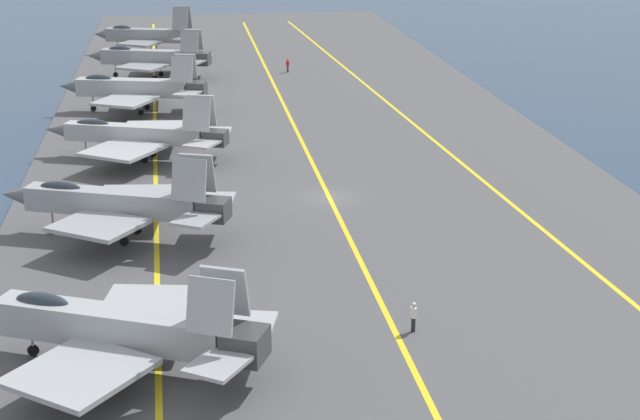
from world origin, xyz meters
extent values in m
plane|color=navy|center=(0.00, 0.00, 0.00)|extent=(2000.00, 2000.00, 0.00)
cube|color=#4C4C4F|center=(0.00, 0.00, 0.20)|extent=(218.38, 49.05, 0.40)
cube|color=yellow|center=(0.00, -13.49, 0.40)|extent=(196.23, 11.77, 0.01)
cube|color=yellow|center=(0.00, 0.00, 0.40)|extent=(196.54, 0.36, 0.01)
cube|color=yellow|center=(0.00, 13.49, 0.40)|extent=(196.51, 4.11, 0.01)
cube|color=#9EA3A8|center=(-26.17, 15.33, 2.73)|extent=(6.80, 12.02, 1.84)
cube|color=#38383A|center=(-29.22, 8.64, 2.73)|extent=(2.76, 2.70, 1.56)
ellipsoid|color=#232D38|center=(-24.61, 18.76, 3.60)|extent=(2.17, 3.16, 1.01)
cube|color=#9EA3A8|center=(-29.80, 16.53, 2.13)|extent=(7.83, 7.77, 0.28)
cube|color=#9EA3A8|center=(-22.89, 13.38, 2.13)|extent=(6.63, 6.30, 0.28)
cube|color=#9EA3A8|center=(-29.54, 10.26, 5.02)|extent=(1.75, 2.49, 2.71)
cube|color=#9EA3A8|center=(-27.78, 9.46, 5.02)|extent=(1.75, 2.49, 2.71)
cube|color=#9EA3A8|center=(-31.12, 10.06, 2.73)|extent=(3.63, 3.51, 0.20)
cube|color=#9EA3A8|center=(-26.90, 8.13, 2.73)|extent=(3.30, 2.97, 0.20)
cylinder|color=#B2B2B7|center=(-24.27, 19.52, 1.10)|extent=(0.16, 0.16, 1.41)
cylinder|color=black|center=(-24.27, 19.52, 0.70)|extent=(0.45, 0.64, 0.60)
cylinder|color=#B2B2B7|center=(-27.86, 14.73, 1.10)|extent=(0.16, 0.16, 1.41)
cylinder|color=black|center=(-27.86, 14.73, 0.70)|extent=(0.45, 0.64, 0.60)
cylinder|color=#B2B2B7|center=(-25.52, 13.66, 1.10)|extent=(0.16, 0.16, 1.41)
cylinder|color=black|center=(-25.52, 13.66, 0.70)|extent=(0.45, 0.64, 0.60)
cube|color=#93999E|center=(-6.84, 16.27, 3.05)|extent=(5.95, 12.22, 1.67)
cone|color=#5B5E60|center=(-4.29, 23.02, 3.05)|extent=(2.31, 2.76, 1.59)
cube|color=#38383A|center=(-9.45, 9.36, 3.05)|extent=(2.51, 2.56, 1.42)
ellipsoid|color=#232D38|center=(-5.50, 19.80, 3.84)|extent=(1.93, 3.15, 0.92)
cube|color=#93999E|center=(-9.96, 17.00, 2.51)|extent=(6.91, 7.09, 0.28)
cube|color=#93999E|center=(-4.01, 14.75, 2.51)|extent=(5.28, 5.88, 0.28)
cube|color=#93999E|center=(-9.80, 10.92, 5.31)|extent=(1.66, 2.51, 2.81)
cube|color=#93999E|center=(-8.16, 10.30, 5.31)|extent=(1.66, 2.51, 2.81)
cube|color=#93999E|center=(-11.36, 10.62, 3.05)|extent=(3.61, 3.45, 0.20)
cube|color=#93999E|center=(-7.18, 9.04, 3.05)|extent=(3.19, 2.83, 0.20)
cylinder|color=#B2B2B7|center=(-5.21, 20.59, 1.31)|extent=(0.16, 0.16, 1.82)
cylinder|color=black|center=(-5.21, 20.59, 0.70)|extent=(0.42, 0.64, 0.60)
cylinder|color=#B2B2B7|center=(-8.38, 15.50, 1.31)|extent=(0.16, 0.16, 1.82)
cylinder|color=black|center=(-8.38, 15.50, 0.70)|extent=(0.42, 0.64, 0.60)
cylinder|color=#B2B2B7|center=(-6.19, 14.68, 1.31)|extent=(0.16, 0.16, 1.82)
cylinder|color=black|center=(-6.19, 14.68, 0.70)|extent=(0.42, 0.64, 0.60)
cube|color=#A8AAAF|center=(13.34, 15.49, 2.75)|extent=(5.59, 12.41, 1.53)
cone|color=#5B5E60|center=(15.76, 22.41, 2.75)|extent=(2.16, 2.73, 1.45)
cube|color=#38383A|center=(10.87, 8.42, 2.75)|extent=(2.33, 2.51, 1.30)
ellipsoid|color=#232D38|center=(14.60, 19.12, 3.48)|extent=(1.80, 3.17, 0.84)
cube|color=#A8AAAF|center=(9.74, 16.30, 2.25)|extent=(7.85, 7.75, 0.28)
cube|color=#A8AAAF|center=(16.67, 13.88, 2.25)|extent=(6.29, 5.96, 0.28)
cube|color=#A8AAAF|center=(10.56, 9.97, 4.98)|extent=(1.64, 2.55, 2.89)
cube|color=#A8AAAF|center=(12.08, 9.44, 4.98)|extent=(1.64, 2.55, 2.89)
cube|color=#A8AAAF|center=(9.00, 9.61, 2.75)|extent=(3.61, 3.45, 0.20)
cube|color=#A8AAAF|center=(13.08, 8.19, 2.75)|extent=(3.15, 2.80, 0.20)
cylinder|color=#B2B2B7|center=(14.89, 19.92, 1.19)|extent=(0.16, 0.16, 1.59)
cylinder|color=black|center=(14.89, 19.92, 0.70)|extent=(0.41, 0.64, 0.60)
cylinder|color=#B2B2B7|center=(11.91, 14.64, 1.19)|extent=(0.16, 0.16, 1.59)
cylinder|color=black|center=(11.91, 14.64, 0.70)|extent=(0.41, 0.64, 0.60)
cylinder|color=#B2B2B7|center=(13.93, 13.94, 1.19)|extent=(0.16, 0.16, 1.59)
cylinder|color=black|center=(13.93, 13.94, 0.70)|extent=(0.41, 0.64, 0.60)
cube|color=#9EA3A8|center=(32.05, 16.35, 3.06)|extent=(4.60, 11.89, 1.79)
cone|color=#5B5E60|center=(33.72, 23.00, 3.06)|extent=(2.19, 2.58, 1.70)
cube|color=#38383A|center=(30.35, 9.53, 3.06)|extent=(2.46, 2.36, 1.52)
ellipsoid|color=#232D38|center=(32.92, 19.83, 3.91)|extent=(1.65, 3.03, 0.98)
cube|color=#9EA3A8|center=(28.34, 16.86, 2.48)|extent=(7.40, 7.17, 0.28)
cube|color=#9EA3A8|center=(35.57, 15.05, 2.48)|extent=(5.67, 5.11, 0.28)
cube|color=#9EA3A8|center=(29.74, 11.00, 5.31)|extent=(1.37, 2.37, 2.68)
cube|color=#9EA3A8|center=(31.57, 10.54, 5.31)|extent=(1.37, 2.37, 2.68)
cube|color=#9EA3A8|center=(28.24, 10.56, 3.06)|extent=(3.47, 3.18, 0.20)
cube|color=#9EA3A8|center=(32.69, 9.44, 3.06)|extent=(2.95, 2.43, 0.20)
cylinder|color=#B2B2B7|center=(33.12, 20.60, 1.28)|extent=(0.16, 0.16, 1.77)
cylinder|color=black|center=(33.12, 20.60, 0.70)|extent=(0.36, 0.64, 0.60)
cylinder|color=#B2B2B7|center=(30.54, 15.49, 1.28)|extent=(0.16, 0.16, 1.77)
cylinder|color=black|center=(30.54, 15.49, 0.70)|extent=(0.36, 0.64, 0.60)
cylinder|color=#B2B2B7|center=(32.98, 14.88, 1.28)|extent=(0.16, 0.16, 1.77)
cylinder|color=black|center=(32.98, 14.88, 0.70)|extent=(0.36, 0.64, 0.60)
cube|color=gray|center=(50.72, 15.09, 3.02)|extent=(5.11, 11.72, 1.79)
cone|color=#5B5E60|center=(52.69, 21.59, 3.02)|extent=(2.27, 2.61, 1.70)
cube|color=#38383A|center=(48.70, 8.43, 3.02)|extent=(2.52, 2.41, 1.52)
ellipsoid|color=#232D38|center=(51.75, 18.49, 3.86)|extent=(1.77, 3.01, 0.98)
cube|color=gray|center=(47.52, 15.64, 2.43)|extent=(6.60, 6.74, 0.28)
cube|color=gray|center=(53.69, 13.77, 2.43)|extent=(4.91, 5.29, 0.28)
cube|color=gray|center=(48.17, 9.91, 5.21)|extent=(1.43, 2.36, 2.57)
cube|color=gray|center=(49.97, 9.37, 5.21)|extent=(1.43, 2.36, 2.57)
cube|color=gray|center=(46.65, 9.55, 3.02)|extent=(3.50, 3.24, 0.20)
cube|color=gray|center=(51.04, 8.22, 3.02)|extent=(3.04, 2.53, 0.20)
cylinder|color=#B2B2B7|center=(51.98, 19.25, 1.26)|extent=(0.16, 0.16, 1.72)
cylinder|color=black|center=(51.98, 19.25, 0.70)|extent=(0.38, 0.64, 0.60)
cylinder|color=#B2B2B7|center=(49.18, 14.31, 1.26)|extent=(0.16, 0.16, 1.72)
cylinder|color=black|center=(49.18, 14.31, 0.70)|extent=(0.38, 0.64, 0.60)
cylinder|color=#B2B2B7|center=(51.58, 13.59, 1.26)|extent=(0.16, 0.16, 1.72)
cylinder|color=black|center=(51.58, 13.59, 0.70)|extent=(0.38, 0.64, 0.60)
cube|color=gray|center=(67.83, 15.80, 3.14)|extent=(4.91, 11.20, 1.79)
cone|color=#5B5E60|center=(69.68, 22.01, 3.14)|extent=(2.23, 2.51, 1.70)
cube|color=#38383A|center=(65.93, 9.45, 3.14)|extent=(2.49, 2.32, 1.52)
ellipsoid|color=#232D38|center=(68.80, 19.05, 3.99)|extent=(1.72, 2.88, 0.98)
cube|color=gray|center=(64.60, 16.38, 2.56)|extent=(6.52, 6.56, 0.28)
cube|color=gray|center=(70.84, 14.51, 2.56)|extent=(4.94, 5.04, 0.28)
cube|color=gray|center=(65.37, 10.88, 5.65)|extent=(1.54, 2.30, 3.18)
cube|color=gray|center=(67.17, 10.34, 5.65)|extent=(1.54, 2.30, 3.18)
cube|color=gray|center=(63.86, 10.54, 3.14)|extent=(3.45, 3.14, 0.20)
cube|color=gray|center=(68.26, 9.23, 3.14)|extent=(3.03, 2.42, 0.20)
cylinder|color=#B2B2B7|center=(69.02, 19.78, 1.33)|extent=(0.16, 0.16, 1.85)
cylinder|color=black|center=(69.02, 19.78, 0.70)|extent=(0.38, 0.64, 0.60)
cylinder|color=#B2B2B7|center=(66.30, 15.08, 1.33)|extent=(0.16, 0.16, 1.85)
cylinder|color=black|center=(66.30, 15.08, 0.70)|extent=(0.38, 0.64, 0.60)
cylinder|color=#B2B2B7|center=(68.70, 14.36, 1.33)|extent=(0.16, 0.16, 1.85)
cylinder|color=black|center=(68.70, 14.36, 0.70)|extent=(0.38, 0.64, 0.60)
cylinder|color=#232328|center=(-24.29, -1.01, 0.83)|extent=(0.24, 0.24, 0.85)
cube|color=white|center=(-24.29, -1.01, 1.55)|extent=(0.42, 0.32, 0.60)
sphere|color=#9E7051|center=(-24.29, -1.01, 1.98)|extent=(0.22, 0.22, 0.22)
sphere|color=white|center=(-24.29, -1.01, 2.04)|extent=(0.24, 0.24, 0.24)
cylinder|color=#383328|center=(52.00, -2.54, 0.83)|extent=(0.24, 0.24, 0.87)
cube|color=red|center=(52.00, -2.54, 1.57)|extent=(0.37, 0.44, 0.60)
sphere|color=tan|center=(52.00, -2.54, 1.99)|extent=(0.22, 0.22, 0.22)
sphere|color=red|center=(52.00, -2.54, 2.05)|extent=(0.24, 0.24, 0.24)
camera|label=1|loc=(-72.38, 11.14, 24.43)|focal=55.00mm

